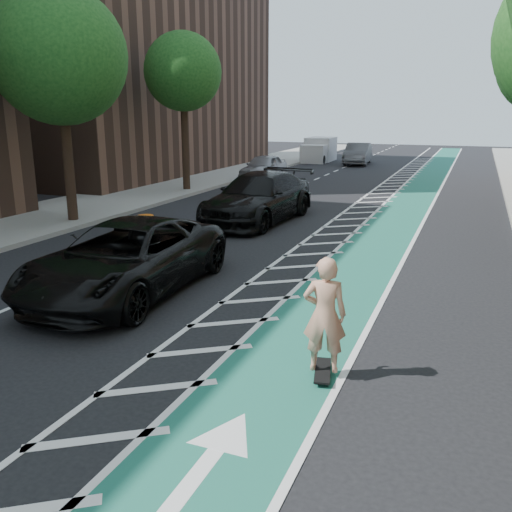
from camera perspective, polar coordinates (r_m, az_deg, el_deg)
The scene contains 18 objects.
ground at distance 10.29m, azimuth -13.38°, elevation -8.41°, with size 120.00×120.00×0.00m, color black.
bike_lane at distance 18.26m, azimuth 13.20°, elevation 1.99°, with size 2.00×90.00×0.01m, color #1B6159.
buffer_strip at distance 18.53m, azimuth 8.63°, elevation 2.42°, with size 1.40×90.00×0.01m, color silver.
sidewalk_left at distance 23.55m, azimuth -18.44°, elevation 4.69°, with size 5.00×90.00×0.15m, color gray.
curb_left at distance 22.05m, azimuth -13.55°, elevation 4.40°, with size 0.12×90.00×0.16m, color gray.
building_left_far at distance 39.48m, azimuth -15.20°, elevation 21.90°, with size 14.00×22.00×18.00m, color brown.
tree_l_c at distance 20.72m, azimuth -19.97°, elevation 19.11°, with size 4.20×4.20×7.90m.
tree_l_d at distance 27.26m, azimuth -8.22°, elevation 18.66°, with size 4.20×4.20×7.90m.
skateboard at distance 8.72m, azimuth 7.03°, elevation -11.89°, with size 0.43×0.89×0.12m.
skateboarder at distance 8.34m, azimuth 7.24°, elevation -6.15°, with size 0.67×0.44×1.83m, color tan.
suv_near at distance 12.52m, azimuth -13.45°, elevation -0.22°, with size 2.69×5.83×1.62m, color black.
suv_far at distance 20.17m, azimuth 0.27°, elevation 6.17°, with size 2.48×6.11×1.77m, color black.
car_silver at distance 32.34m, azimuth 0.82°, elevation 9.32°, with size 1.76×4.38×1.49m, color #99989E.
car_grey at distance 42.47m, azimuth 10.67°, elevation 10.53°, with size 1.68×4.83×1.59m, color #595A5E.
box_truck at distance 44.52m, azimuth 6.64°, elevation 10.97°, with size 2.13×4.53×1.87m.
barrel_a at distance 17.35m, azimuth -11.49°, elevation 2.76°, with size 0.63×0.63×0.86m.
barrel_b at distance 19.09m, azimuth -1.30°, elevation 4.31°, with size 0.69×0.69×0.94m.
barrel_c at distance 24.38m, azimuth -1.51°, elevation 6.73°, with size 0.72×0.72×0.99m.
Camera 1 is at (5.61, -7.62, 4.04)m, focal length 38.00 mm.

